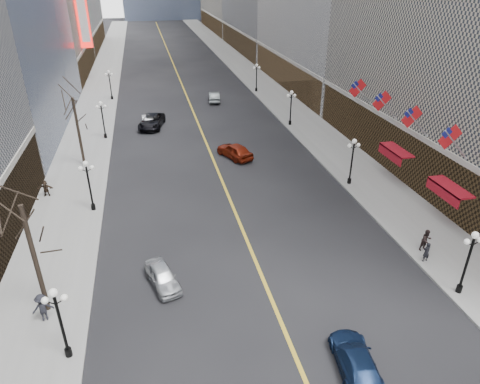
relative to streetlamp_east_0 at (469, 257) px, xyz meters
name	(u,v)px	position (x,y,z in m)	size (l,w,h in m)	color
sidewalk_east	(263,85)	(2.20, 56.00, -2.83)	(6.00, 230.00, 0.15)	gray
sidewalk_west	(100,94)	(-25.80, 56.00, -2.83)	(6.00, 230.00, 0.15)	gray
lane_line	(179,77)	(-11.80, 66.00, -2.89)	(0.25, 200.00, 0.02)	gold
streetlamp_east_0	(469,257)	(0.00, 0.00, 0.00)	(1.26, 0.44, 4.52)	black
streetlamp_east_1	(352,157)	(0.00, 16.00, 0.00)	(1.26, 0.44, 4.52)	black
streetlamp_east_2	(291,104)	(0.00, 34.00, 0.00)	(1.26, 0.44, 4.52)	black
streetlamp_east_3	(257,75)	(0.00, 52.00, 0.00)	(1.26, 0.44, 4.52)	black
streetlamp_west_0	(59,317)	(-23.60, 0.00, 0.00)	(1.26, 0.44, 4.52)	black
streetlamp_west_1	(89,181)	(-23.60, 16.00, 0.00)	(1.26, 0.44, 4.52)	black
streetlamp_west_2	(102,116)	(-23.60, 34.00, 0.00)	(1.26, 0.44, 4.52)	black
streetlamp_west_3	(110,82)	(-23.60, 52.00, 0.00)	(1.26, 0.44, 4.52)	black
flag_2	(452,139)	(3.51, 8.00, 4.39)	(2.87, 0.12, 2.87)	#B2B2B7
flag_3	(413,119)	(3.51, 13.00, 4.39)	(2.87, 0.12, 2.87)	#B2B2B7
flag_4	(383,103)	(3.51, 18.00, 4.39)	(2.87, 0.12, 2.87)	#B2B2B7
flag_5	(359,90)	(3.51, 23.00, 4.39)	(2.87, 0.12, 2.87)	#B2B2B7
awning_b	(448,189)	(4.30, 8.00, 0.18)	(1.40, 4.00, 0.93)	maroon
awning_c	(395,151)	(4.30, 16.00, 0.18)	(1.40, 4.00, 0.93)	maroon
theatre_marquee	(82,11)	(-27.68, 66.00, 9.10)	(2.00, 0.55, 12.00)	red
tree_west_near	(25,223)	(-25.30, 4.00, 3.34)	(3.60, 3.60, 7.92)	#2D231C
tree_west_far	(74,108)	(-25.30, 26.00, 3.34)	(3.60, 3.60, 7.92)	#2D231C
car_nb_near	(163,277)	(-18.36, 4.94, -2.24)	(1.57, 3.89, 1.33)	#B8BBC0
car_nb_mid	(148,122)	(-18.36, 37.62, -2.21)	(1.46, 4.18, 1.38)	silver
car_nb_far	(152,121)	(-17.90, 37.20, -2.08)	(2.71, 5.88, 1.63)	black
car_sb_near	(356,360)	(-9.09, -4.00, -2.23)	(1.88, 4.64, 1.35)	#122345
car_sb_mid	(235,151)	(-9.38, 24.91, -2.08)	(1.95, 4.84, 1.65)	maroon
car_sb_far	(214,97)	(-7.91, 47.62, -2.14)	(1.62, 4.65, 1.53)	#4D5355
ped_ne_corner	(426,252)	(-0.20, 3.38, -1.99)	(0.55, 0.41, 1.52)	black
ped_east_walk	(426,240)	(0.58, 4.58, -1.91)	(0.82, 0.45, 1.69)	black
ped_west_walk	(42,308)	(-25.30, 3.10, -1.85)	(1.17, 0.48, 1.81)	black
ped_west_far	(46,188)	(-27.93, 19.53, -1.99)	(1.41, 0.40, 1.52)	#2E2219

